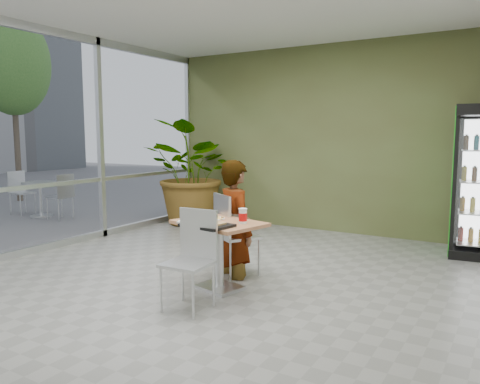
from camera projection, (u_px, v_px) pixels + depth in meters
name	position (u px, v px, depth m)	size (l,w,h in m)	color
ground	(213.00, 285.00, 5.25)	(7.00, 7.00, 0.00)	gray
room_envelope	(212.00, 142.00, 5.05)	(6.00, 7.00, 3.20)	silver
storefront_frame	(37.00, 140.00, 6.59)	(0.10, 7.00, 3.20)	silver
dining_table	(219.00, 241.00, 5.06)	(1.05, 0.84, 0.75)	#A66747
chair_far	(230.00, 228.00, 5.55)	(0.60, 0.60, 0.98)	silver
chair_near	(193.00, 251.00, 4.54)	(0.45, 0.45, 0.96)	silver
seated_woman	(236.00, 231.00, 5.56)	(0.62, 0.40, 1.69)	black
pizza_plate	(215.00, 218.00, 5.17)	(0.29, 0.22, 0.03)	white
soda_cup	(243.00, 216.00, 4.91)	(0.09, 0.09, 0.16)	white
napkin_stack	(186.00, 221.00, 4.98)	(0.16, 0.16, 0.02)	white
cafeteria_tray	(207.00, 225.00, 4.75)	(0.49, 0.36, 0.03)	black
potted_plant	(195.00, 173.00, 8.68)	(1.75, 1.51, 1.95)	#336327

